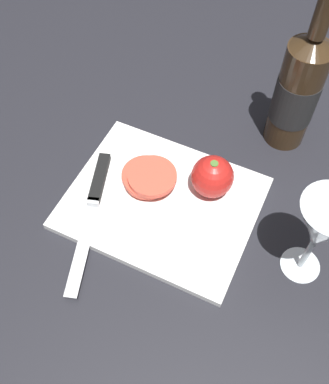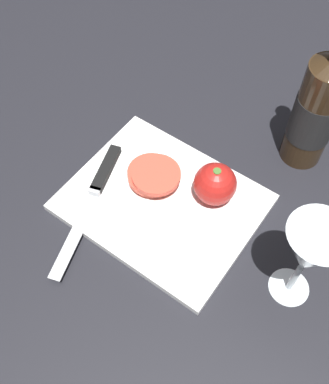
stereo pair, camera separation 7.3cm
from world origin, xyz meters
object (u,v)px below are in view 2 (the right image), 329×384
at_px(tomato_slice_stack_near, 153,174).
at_px(whole_tomato, 215,184).
at_px(knife, 100,182).
at_px(wine_glass, 309,254).
at_px(wine_bottle, 317,110).

bearing_deg(tomato_slice_stack_near, whole_tomato, 17.21).
bearing_deg(tomato_slice_stack_near, knife, -138.05).
height_order(whole_tomato, tomato_slice_stack_near, whole_tomato).
xyz_separation_m(wine_glass, whole_tomato, (-0.18, 0.07, -0.07)).
height_order(wine_bottle, tomato_slice_stack_near, wine_bottle).
bearing_deg(wine_bottle, knife, -132.06).
bearing_deg(knife, wine_bottle, 119.91).
height_order(wine_bottle, knife, wine_bottle).
height_order(wine_bottle, wine_glass, wine_bottle).
bearing_deg(whole_tomato, wine_glass, -20.16).
relative_size(wine_bottle, wine_glass, 1.88).
distance_m(wine_glass, whole_tomato, 0.20).
bearing_deg(wine_glass, knife, -175.50).
distance_m(knife, tomato_slice_stack_near, 0.09).
height_order(wine_bottle, whole_tomato, wine_bottle).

